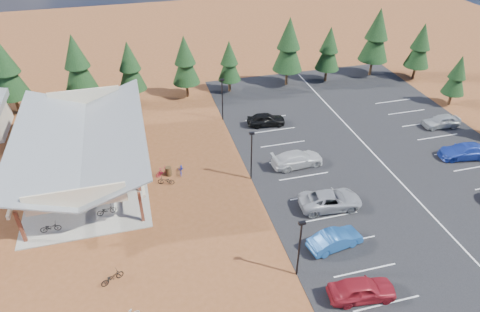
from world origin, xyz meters
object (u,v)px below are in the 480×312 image
bike_5 (105,172)px  bike_15 (163,171)px  car_1 (335,240)px  lamp_post_1 (251,153)px  bike_pavilion (81,139)px  bike_14 (181,169)px  bike_1 (59,187)px  bike_4 (106,210)px  bike_2 (73,154)px  lamp_post_2 (222,97)px  car_2 (330,200)px  bike_3 (68,136)px  bike_7 (112,137)px  car_7 (465,151)px  bike_0 (50,227)px  trash_bin_1 (169,171)px  bike_12 (112,277)px  car_4 (266,119)px  car_0 (362,289)px  trash_bin_0 (142,180)px  car_8 (441,121)px  lamp_post_0 (300,245)px  bike_6 (107,159)px  car_3 (297,159)px  bike_16 (166,181)px

bike_5 → bike_15: 5.51m
car_1 → lamp_post_1: bearing=10.5°
bike_pavilion → bike_14: size_ratio=11.80×
bike_1 → bike_4: (4.15, -4.38, -0.06)m
bike_2 → bike_15: size_ratio=1.11×
lamp_post_2 → bike_14: lamp_post_2 is taller
car_1 → car_2: bearing=-30.5°
lamp_post_1 → bike_2: size_ratio=2.97×
bike_3 → car_2: 28.65m
bike_5 → car_2: bearing=-100.6°
bike_5 → bike_7: 6.47m
bike_pavilion → car_7: (36.99, -7.11, -3.04)m
bike_0 → bike_4: (4.39, 1.00, 0.00)m
trash_bin_1 → car_2: 15.45m
bike_4 → bike_12: bike_4 is taller
car_4 → car_0: bearing=-175.6°
bike_pavilion → trash_bin_1: (7.48, -2.41, -3.37)m
car_2 → lamp_post_1: bearing=48.9°
bike_1 → bike_2: size_ratio=0.94×
trash_bin_1 → bike_15: (-0.55, 0.14, 0.02)m
trash_bin_0 → bike_2: bearing=136.7°
trash_bin_1 → car_8: bearing=2.4°
lamp_post_2 → bike_5: size_ratio=3.43×
car_7 → lamp_post_0: bearing=-56.2°
bike_1 → bike_6: bearing=-35.3°
bike_0 → car_0: size_ratio=0.35×
bike_0 → bike_4: 4.51m
bike_0 → bike_14: 12.66m
bike_7 → car_7: 36.87m
bike_0 → bike_6: 10.02m
bike_6 → bike_14: bearing=-136.4°
car_8 → car_3: bearing=-77.7°
lamp_post_0 → car_3: 14.04m
bike_3 → bike_15: 12.83m
lamp_post_1 → bike_5: 14.22m
bike_pavilion → bike_16: bike_pavilion is taller
car_7 → bike_0: bearing=-79.4°
bike_16 → car_1: 16.37m
bike_5 → bike_7: size_ratio=1.00×
bike_0 → car_7: car_7 is taller
lamp_post_2 → bike_0: 23.22m
bike_14 → car_7: car_7 is taller
bike_2 → car_0: size_ratio=0.37×
trash_bin_1 → bike_0: 11.54m
car_4 → lamp_post_0: bearing=174.8°
bike_1 → bike_12: (4.49, -11.84, -0.13)m
lamp_post_0 → bike_5: bearing=130.1°
bike_7 → car_4: size_ratio=0.35×
lamp_post_2 → bike_0: lamp_post_2 is taller
bike_14 → car_4: size_ratio=0.38×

